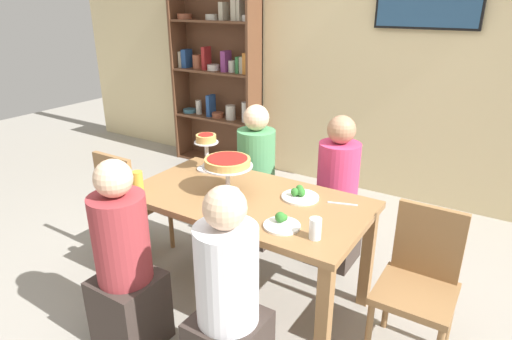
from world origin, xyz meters
name	(u,v)px	position (x,y,z in m)	size (l,w,h in m)	color
ground_plane	(248,295)	(0.00, 0.00, 0.00)	(12.00, 12.00, 0.00)	gray
rear_partition	(371,53)	(0.00, 2.20, 1.40)	(8.00, 0.12, 2.80)	beige
dining_table	(248,212)	(0.00, 0.00, 0.64)	(1.50, 0.80, 0.74)	olive
bookshelf	(218,70)	(-1.73, 2.02, 1.12)	(1.10, 0.30, 2.21)	brown
diner_near_left	(125,271)	(-0.34, -0.72, 0.49)	(0.34, 0.34, 1.15)	#382D28
diner_far_left	(256,185)	(-0.36, 0.68, 0.49)	(0.34, 0.34, 1.15)	#382D28
diner_far_right	(336,202)	(0.31, 0.72, 0.49)	(0.34, 0.34, 1.15)	#382D28
diner_near_right	(228,311)	(0.34, -0.69, 0.49)	(0.34, 0.34, 1.15)	#382D28
chair_head_east	(420,278)	(1.06, 0.09, 0.49)	(0.40, 0.40, 0.87)	olive
chair_head_west	(129,199)	(-1.03, -0.06, 0.49)	(0.40, 0.40, 0.87)	olive
deep_dish_pizza_stand	(228,164)	(-0.15, 0.00, 0.93)	(0.32, 0.32, 0.23)	silver
personal_pizza_stand	(206,145)	(-0.50, 0.24, 0.93)	(0.17, 0.17, 0.27)	silver
salad_plate_near_diner	(282,223)	(0.36, -0.21, 0.76)	(0.20, 0.20, 0.07)	white
salad_plate_far_diner	(300,195)	(0.28, 0.17, 0.76)	(0.23, 0.23, 0.07)	white
beer_glass_amber_tall	(138,181)	(-0.65, -0.29, 0.81)	(0.07, 0.07, 0.13)	gold
water_glass_clear_near	(315,229)	(0.57, -0.23, 0.80)	(0.06, 0.06, 0.11)	white
cutlery_fork_near	(343,204)	(0.54, 0.23, 0.74)	(0.18, 0.02, 0.01)	silver
cutlery_knife_near	(221,212)	(-0.02, -0.25, 0.74)	(0.18, 0.02, 0.01)	silver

